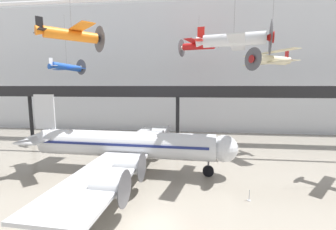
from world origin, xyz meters
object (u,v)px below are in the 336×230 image
(suspended_plane_orange_highwing, at_px, (72,35))
(stanchion_barrier, at_px, (249,197))
(suspended_plane_red_highwing, at_px, (199,46))
(suspended_plane_silver_racer, at_px, (233,40))
(suspended_plane_cream_biplane, at_px, (270,59))
(airliner_silver_main, at_px, (124,145))
(suspended_plane_blue_trainer, at_px, (67,67))

(suspended_plane_orange_highwing, relative_size, stanchion_barrier, 7.86)
(suspended_plane_red_highwing, xyz_separation_m, stanchion_barrier, (4.52, -22.64, -17.60))
(suspended_plane_silver_racer, distance_m, stanchion_barrier, 16.04)
(suspended_plane_orange_highwing, bearing_deg, suspended_plane_silver_racer, -44.96)
(suspended_plane_orange_highwing, height_order, suspended_plane_cream_biplane, suspended_plane_orange_highwing)
(airliner_silver_main, xyz_separation_m, suspended_plane_orange_highwing, (-5.55, -1.04, 12.98))
(suspended_plane_blue_trainer, relative_size, suspended_plane_silver_racer, 1.05)
(suspended_plane_blue_trainer, height_order, suspended_plane_cream_biplane, suspended_plane_cream_biplane)
(airliner_silver_main, xyz_separation_m, suspended_plane_silver_racer, (12.56, -0.57, 12.08))
(airliner_silver_main, relative_size, suspended_plane_blue_trainer, 3.02)
(suspended_plane_blue_trainer, bearing_deg, suspended_plane_red_highwing, -55.05)
(airliner_silver_main, height_order, stanchion_barrier, airliner_silver_main)
(suspended_plane_orange_highwing, relative_size, suspended_plane_blue_trainer, 0.82)
(suspended_plane_silver_racer, bearing_deg, suspended_plane_orange_highwing, -166.41)
(airliner_silver_main, xyz_separation_m, suspended_plane_blue_trainer, (-14.59, 12.96, 10.58))
(airliner_silver_main, height_order, suspended_plane_orange_highwing, suspended_plane_orange_highwing)
(suspended_plane_cream_biplane, xyz_separation_m, suspended_plane_red_highwing, (-10.36, 7.87, 3.49))
(suspended_plane_red_highwing, relative_size, stanchion_barrier, 8.35)
(airliner_silver_main, distance_m, stanchion_barrier, 15.13)
(suspended_plane_orange_highwing, bearing_deg, suspended_plane_red_highwing, 4.26)
(suspended_plane_blue_trainer, xyz_separation_m, suspended_plane_cream_biplane, (34.08, -3.94, 0.46))
(suspended_plane_blue_trainer, xyz_separation_m, suspended_plane_red_highwing, (23.73, 3.93, 3.95))
(airliner_silver_main, bearing_deg, suspended_plane_blue_trainer, 141.05)
(airliner_silver_main, bearing_deg, suspended_plane_red_highwing, 64.28)
(airliner_silver_main, distance_m, suspended_plane_red_highwing, 24.08)
(airliner_silver_main, bearing_deg, suspended_plane_orange_highwing, -166.68)
(airliner_silver_main, distance_m, suspended_plane_cream_biplane, 24.15)
(suspended_plane_cream_biplane, bearing_deg, suspended_plane_blue_trainer, -36.60)
(suspended_plane_orange_highwing, bearing_deg, airliner_silver_main, -35.80)
(suspended_plane_orange_highwing, height_order, suspended_plane_red_highwing, suspended_plane_red_highwing)
(suspended_plane_silver_racer, distance_m, suspended_plane_red_highwing, 17.97)
(suspended_plane_red_highwing, bearing_deg, suspended_plane_blue_trainer, 29.99)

